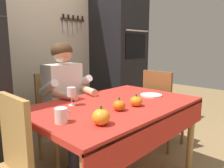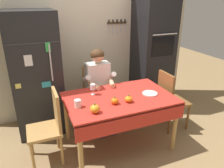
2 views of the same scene
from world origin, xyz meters
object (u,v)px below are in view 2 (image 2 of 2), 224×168
Objects in this scene: seated_person at (99,83)px; chair_right_side at (170,98)px; chair_behind_person at (96,91)px; pumpkin_medium at (115,101)px; serving_tray at (150,93)px; wine_glass at (93,87)px; refrigerator at (36,74)px; pumpkin_large at (95,109)px; dining_table at (120,103)px; coffee_mug at (78,104)px; wall_oven at (152,51)px; pumpkin_small at (129,99)px; chair_left_side at (50,124)px.

chair_right_side is (0.98, -0.48, -0.23)m from seated_person.
seated_person reaches higher than chair_behind_person.
chair_behind_person reaches higher than pumpkin_medium.
wine_glass is at bearing 158.86° from serving_tray.
chair_right_side is 1.10m from pumpkin_medium.
chair_behind_person is 0.70m from wine_glass.
chair_right_side is at bearing -34.64° from chair_behind_person.
pumpkin_medium is at bearing -93.39° from chair_behind_person.
refrigerator is 1.26m from pumpkin_large.
dining_table is 0.41m from wine_glass.
coffee_mug is 0.45m from pumpkin_medium.
wall_oven is 20.67× the size of pumpkin_small.
wall_oven is 1.61m from pumpkin_medium.
pumpkin_small is at bearing -47.91° from wine_glass.
serving_tray is at bearing -0.23° from coffee_mug.
wine_glass is at bearing 142.77° from dining_table.
refrigerator is at bearing 157.56° from chair_right_side.
pumpkin_large is (0.53, -1.13, -0.11)m from refrigerator.
seated_person is at bearing 97.01° from dining_table.
pumpkin_large is 0.48m from pumpkin_small.
wall_oven is at bearing 15.84° from seated_person.
pumpkin_large is at bearing -164.33° from chair_right_side.
wine_glass is 1.46× the size of pumpkin_small.
chair_behind_person is 4.59× the size of serving_tray.
pumpkin_medium is (0.16, -0.36, -0.07)m from wine_glass.
wine_glass reaches higher than dining_table.
pumpkin_small is (0.12, -0.95, 0.27)m from chair_behind_person.
seated_person reaches higher than pumpkin_small.
wall_oven is at bearing 57.20° from serving_tray.
refrigerator is at bearing 93.50° from chair_left_side.
seated_person is at bearing -164.16° from wall_oven.
wall_oven reaches higher than dining_table.
refrigerator is at bearing 137.09° from dining_table.
chair_left_side is 1.35m from serving_tray.
serving_tray is (0.99, -0.00, -0.04)m from coffee_mug.
pumpkin_large is 1.20× the size of pumpkin_medium.
wine_glass is at bearing -119.65° from seated_person.
wall_oven is 1.25m from chair_behind_person.
wall_oven is 0.98m from chair_right_side.
dining_table is at bearing 46.87° from pumpkin_medium.
pumpkin_large is 0.31m from pumpkin_medium.
pumpkin_large is at bearing -149.07° from dining_table.
wall_oven is 1.69× the size of seated_person.
coffee_mug is (-0.57, -0.05, 0.13)m from dining_table.
chair_left_side is at bearing -156.58° from wall_oven.
wine_glass reaches higher than pumpkin_medium.
refrigerator is at bearing 133.88° from pumpkin_small.
coffee_mug is at bearing -135.26° from wine_glass.
serving_tray is (0.84, 0.20, -0.04)m from pumpkin_large.
chair_left_side is 6.28× the size of wine_glass.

